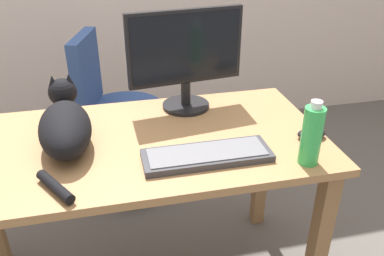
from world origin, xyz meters
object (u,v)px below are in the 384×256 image
object	(u,v)px
monitor	(186,56)
computer_mouse	(312,134)
keyboard	(207,155)
office_chair	(117,127)
cat	(65,124)
water_bottle	(312,135)

from	to	relation	value
monitor	computer_mouse	world-z (taller)	monitor
keyboard	computer_mouse	world-z (taller)	computer_mouse
keyboard	computer_mouse	distance (m)	0.42
office_chair	cat	size ratio (longest dim) A/B	1.52
monitor	water_bottle	distance (m)	0.61
office_chair	computer_mouse	size ratio (longest dim) A/B	8.52
computer_mouse	water_bottle	bearing A→B (deg)	-121.38
office_chair	computer_mouse	bearing A→B (deg)	-52.54
keyboard	monitor	bearing A→B (deg)	87.69
monitor	computer_mouse	size ratio (longest dim) A/B	4.36
office_chair	computer_mouse	world-z (taller)	office_chair
keyboard	cat	size ratio (longest dim) A/B	0.72
cat	water_bottle	size ratio (longest dim) A/B	2.72
keyboard	water_bottle	bearing A→B (deg)	-16.88
office_chair	keyboard	world-z (taller)	office_chair
keyboard	water_bottle	xyz separation A→B (m)	(0.32, -0.10, 0.09)
cat	keyboard	bearing A→B (deg)	-23.83
monitor	cat	world-z (taller)	monitor
monitor	computer_mouse	bearing A→B (deg)	-42.58
monitor	office_chair	bearing A→B (deg)	118.65
keyboard	cat	bearing A→B (deg)	156.17
water_bottle	computer_mouse	bearing A→B (deg)	58.62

